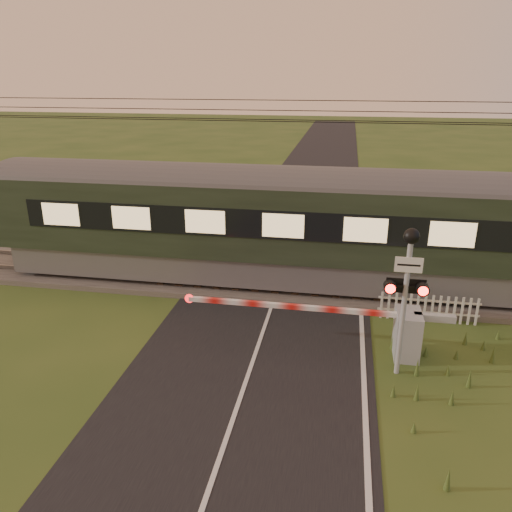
# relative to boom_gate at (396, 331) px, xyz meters

# --- Properties ---
(ground) EXTENTS (160.00, 160.00, 0.00)m
(ground) POSITION_rel_boom_gate_xyz_m (-3.53, -2.55, -0.69)
(ground) COLOR #2F4A1C
(ground) RESTS_ON ground
(road) EXTENTS (6.00, 140.00, 0.03)m
(road) POSITION_rel_boom_gate_xyz_m (-3.51, -2.78, -0.68)
(road) COLOR black
(road) RESTS_ON ground
(track_bed) EXTENTS (140.00, 3.40, 0.39)m
(track_bed) POSITION_rel_boom_gate_xyz_m (-3.53, 3.95, -0.62)
(track_bed) COLOR #47423D
(track_bed) RESTS_ON ground
(overhead_wires) EXTENTS (120.00, 0.62, 0.62)m
(overhead_wires) POSITION_rel_boom_gate_xyz_m (-3.53, 3.95, 5.04)
(overhead_wires) COLOR black
(overhead_wires) RESTS_ON ground
(boom_gate) EXTENTS (6.99, 0.95, 1.26)m
(boom_gate) POSITION_rel_boom_gate_xyz_m (0.00, 0.00, 0.00)
(boom_gate) COLOR gray
(boom_gate) RESTS_ON ground
(crossing_signal) EXTENTS (0.94, 0.37, 3.68)m
(crossing_signal) POSITION_rel_boom_gate_xyz_m (0.01, -0.87, 1.84)
(crossing_signal) COLOR gray
(crossing_signal) RESTS_ON ground
(picket_fence) EXTENTS (2.88, 0.07, 0.84)m
(picket_fence) POSITION_rel_boom_gate_xyz_m (1.12, 2.05, -0.26)
(picket_fence) COLOR silver
(picket_fence) RESTS_ON ground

